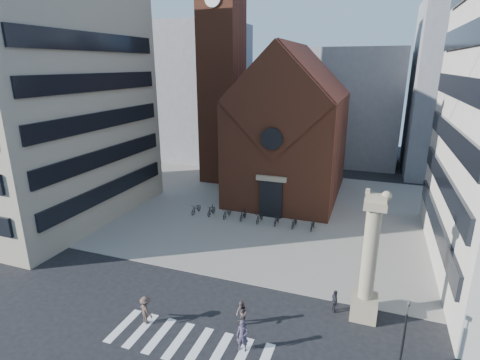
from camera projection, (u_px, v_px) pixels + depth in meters
name	position (u px, v px, depth m)	size (l,w,h in m)	color
ground	(202.00, 311.00, 24.69)	(120.00, 120.00, 0.00)	black
piazza	(276.00, 210.00, 41.74)	(46.00, 30.00, 0.05)	gray
zebra_crossing	(189.00, 343.00, 21.81)	(10.20, 3.20, 0.01)	white
church	(290.00, 130.00, 44.81)	(12.00, 16.65, 18.00)	brown
campanile	(222.00, 63.00, 48.42)	(5.50, 5.50, 31.20)	brown
building_left	(25.00, 91.00, 37.63)	(18.00, 20.00, 26.00)	gray
bg_block_left	(195.00, 92.00, 63.86)	(16.00, 14.00, 22.00)	gray
bg_block_mid	(354.00, 107.00, 60.48)	(14.00, 12.00, 18.00)	gray
bg_block_right	(475.00, 91.00, 51.69)	(16.00, 14.00, 24.00)	gray
lion_column	(368.00, 269.00, 23.10)	(1.63, 1.60, 8.68)	tan
traffic_light	(404.00, 335.00, 19.20)	(0.13, 0.16, 4.30)	black
pedestrian_0	(243.00, 336.00, 21.03)	(0.70, 0.46, 1.93)	#393246
pedestrian_1	(241.00, 314.00, 23.12)	(0.79, 0.62, 1.63)	#4F413F
pedestrian_2	(335.00, 301.00, 24.38)	(0.93, 0.39, 1.58)	#24242B
pedestrian_3	(146.00, 310.00, 23.30)	(1.19, 0.69, 1.85)	#47362F
scooter_0	(196.00, 208.00, 40.68)	(0.68, 1.94, 1.02)	black
scooter_1	(211.00, 210.00, 40.08)	(0.53, 1.88, 1.13)	black
scooter_2	(227.00, 213.00, 39.51)	(0.68, 1.94, 1.02)	black
scooter_3	(243.00, 215.00, 38.90)	(0.53, 1.88, 1.13)	black
scooter_4	(260.00, 217.00, 38.33)	(0.68, 1.94, 1.02)	black
scooter_5	(277.00, 219.00, 37.73)	(0.53, 1.88, 1.13)	black
scooter_6	(294.00, 222.00, 37.16)	(0.68, 1.94, 1.02)	black
scooter_7	(313.00, 224.00, 36.55)	(0.53, 1.88, 1.13)	black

